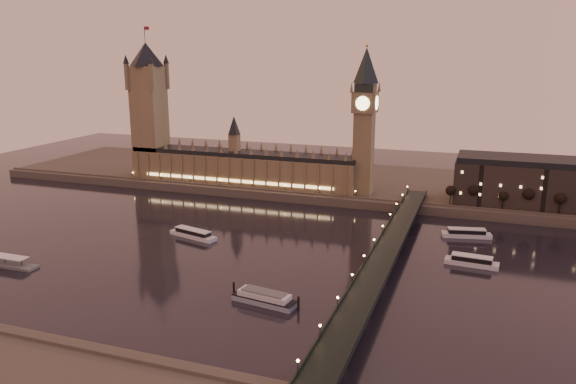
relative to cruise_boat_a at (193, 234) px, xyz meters
name	(u,v)px	position (x,y,z in m)	size (l,w,h in m)	color
ground	(220,246)	(21.63, -8.95, -2.21)	(700.00, 700.00, 0.00)	black
far_embankment	(344,182)	(51.63, 156.05, 0.79)	(560.00, 130.00, 6.00)	#423D35
palace_of_westminster	(242,164)	(-18.50, 112.05, 19.50)	(180.00, 26.62, 52.00)	brown
victoria_tower	(149,102)	(-98.37, 112.05, 63.58)	(31.68, 31.68, 118.00)	brown
big_ben	(365,113)	(75.62, 112.04, 61.74)	(17.68, 17.68, 104.00)	brown
westminster_bridge	(385,257)	(113.24, -8.95, 3.31)	(13.20, 260.00, 15.30)	black
bare_tree_0	(449,191)	(136.24, 100.05, 13.74)	(6.54, 6.54, 13.30)	black
bare_tree_1	(476,193)	(152.96, 100.05, 13.74)	(6.54, 6.54, 13.30)	black
bare_tree_2	(503,195)	(169.67, 100.05, 13.74)	(6.54, 6.54, 13.30)	black
bare_tree_3	(531,197)	(186.39, 100.05, 13.74)	(6.54, 6.54, 13.30)	black
bare_tree_4	(560,199)	(203.10, 100.05, 13.74)	(6.54, 6.54, 13.30)	black
cruise_boat_a	(193,234)	(0.00, 0.00, 0.00)	(32.02, 14.59, 5.01)	silver
cruise_boat_b	(467,233)	(150.17, 53.91, 0.07)	(28.83, 12.64, 5.17)	silver
cruise_boat_c	(472,261)	(154.54, 8.07, 0.10)	(26.65, 9.07, 5.24)	silver
moored_barge	(264,298)	(72.05, -68.07, 0.36)	(32.80, 12.20, 6.08)	#8897AE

